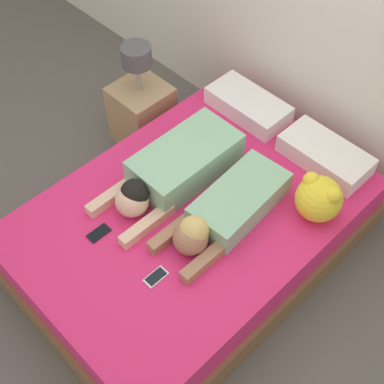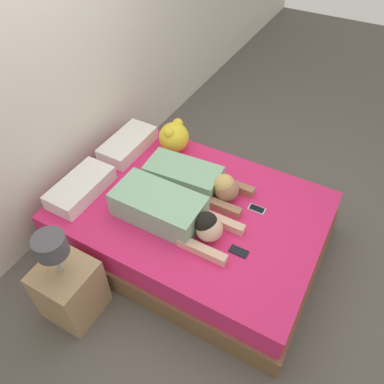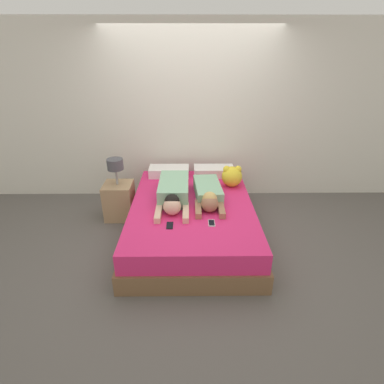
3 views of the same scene
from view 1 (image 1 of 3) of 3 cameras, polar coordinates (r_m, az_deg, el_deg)
ground_plane at (r=3.68m, az=0.00°, el=-6.03°), size 12.00×12.00×0.00m
wall_back at (r=3.49m, az=15.57°, el=18.49°), size 12.00×0.06×2.60m
bed at (r=3.49m, az=0.00°, el=-3.99°), size 1.56×2.19×0.46m
pillow_head_left at (r=3.85m, az=6.00°, el=9.20°), size 0.59×0.30×0.13m
pillow_head_right at (r=3.60m, az=14.01°, el=3.86°), size 0.59×0.30×0.13m
person_left at (r=3.35m, az=-1.96°, el=2.40°), size 0.38×1.02×0.24m
person_right at (r=3.17m, az=3.42°, el=-2.13°), size 0.37×0.94×0.24m
cell_phone_left at (r=3.22m, az=-9.92°, el=-4.33°), size 0.07×0.14×0.01m
cell_phone_right at (r=3.02m, az=-3.87°, el=-9.03°), size 0.07×0.14×0.01m
plush_toy at (r=3.24m, az=13.39°, el=-0.62°), size 0.28×0.28×0.30m
nightstand at (r=4.15m, az=-5.38°, el=8.66°), size 0.39×0.39×0.88m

